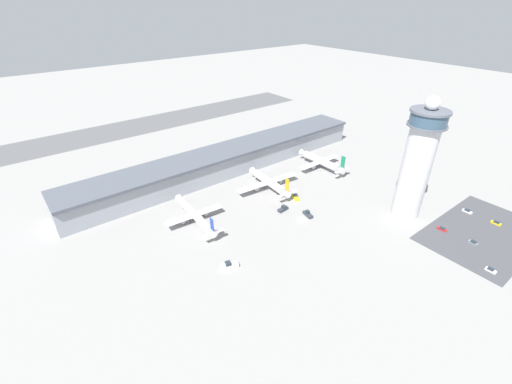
{
  "coord_description": "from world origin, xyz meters",
  "views": [
    {
      "loc": [
        -107.48,
        -98.86,
        100.22
      ],
      "look_at": [
        -9.53,
        26.69,
        7.5
      ],
      "focal_mm": 24.0,
      "sensor_mm": 36.0,
      "label": 1
    }
  ],
  "objects": [
    {
      "name": "car_silver_sedan",
      "position": [
        73.47,
        -48.61,
        0.61
      ],
      "size": [
        1.86,
        4.76,
        1.57
      ],
      "color": "black",
      "rests_on": "ground"
    },
    {
      "name": "car_white_wagon",
      "position": [
        73.78,
        -62.44,
        0.61
      ],
      "size": [
        1.92,
        4.57,
        1.56
      ],
      "color": "black",
      "rests_on": "ground"
    },
    {
      "name": "service_truck_catering",
      "position": [
        4.47,
        0.93,
        0.98
      ],
      "size": [
        3.54,
        6.78,
        2.83
      ],
      "color": "black",
      "rests_on": "ground"
    },
    {
      "name": "runway_strip",
      "position": [
        0.0,
        189.93,
        0.0
      ],
      "size": [
        304.52,
        44.0,
        0.01
      ],
      "primitive_type": "cube",
      "color": "#515154",
      "rests_on": "ground"
    },
    {
      "name": "car_blue_compact",
      "position": [
        35.17,
        -75.04,
        0.56
      ],
      "size": [
        1.96,
        4.18,
        1.44
      ],
      "color": "black",
      "rests_on": "ground"
    },
    {
      "name": "service_truck_baggage",
      "position": [
        -49.4,
        -6.26,
        1.07
      ],
      "size": [
        7.78,
        4.72,
        3.07
      ],
      "color": "black",
      "rests_on": "ground"
    },
    {
      "name": "car_green_van",
      "position": [
        48.3,
        -62.42,
        0.61
      ],
      "size": [
        1.94,
        4.28,
        1.57
      ],
      "color": "black",
      "rests_on": "ground"
    },
    {
      "name": "ground_plane",
      "position": [
        0.0,
        0.0,
        0.0
      ],
      "size": [
        1000.0,
        1000.0,
        0.0
      ],
      "primitive_type": "plane",
      "color": "gray"
    },
    {
      "name": "airplane_gate_alpha",
      "position": [
        -44.51,
        31.71,
        4.58
      ],
      "size": [
        30.42,
        40.23,
        12.98
      ],
      "color": "white",
      "rests_on": "ground"
    },
    {
      "name": "parking_lot_surface",
      "position": [
        60.72,
        -61.87,
        0.0
      ],
      "size": [
        64.0,
        40.0,
        0.01
      ],
      "primitive_type": "cube",
      "color": "#424247",
      "rests_on": "ground"
    },
    {
      "name": "control_tower",
      "position": [
        46.04,
        -28.73,
        29.8
      ],
      "size": [
        17.65,
        17.65,
        61.7
      ],
      "color": "silver",
      "rests_on": "ground"
    },
    {
      "name": "car_black_suv",
      "position": [
        47.45,
        -48.2,
        0.55
      ],
      "size": [
        2.02,
        4.4,
        1.42
      ],
      "color": "black",
      "rests_on": "ground"
    },
    {
      "name": "airplane_gate_charlie",
      "position": [
        51.6,
        35.81,
        4.78
      ],
      "size": [
        32.26,
        37.62,
        14.52
      ],
      "color": "silver",
      "rests_on": "ground"
    },
    {
      "name": "airplane_gate_bravo",
      "position": [
        6.58,
        35.15,
        4.66
      ],
      "size": [
        40.75,
        36.66,
        14.14
      ],
      "color": "white",
      "rests_on": "ground"
    },
    {
      "name": "service_truck_water",
      "position": [
        -2.27,
        12.55,
        1.0
      ],
      "size": [
        6.35,
        2.97,
        2.88
      ],
      "color": "black",
      "rests_on": "ground"
    },
    {
      "name": "terminal_building",
      "position": [
        0.0,
        70.0,
        7.7
      ],
      "size": [
        203.02,
        25.0,
        15.2
      ],
      "color": "#9399A3",
      "rests_on": "ground"
    },
    {
      "name": "service_truck_fuel",
      "position": [
        11.47,
        17.31,
        0.87
      ],
      "size": [
        4.43,
        6.39,
        2.52
      ],
      "color": "black",
      "rests_on": "ground"
    }
  ]
}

